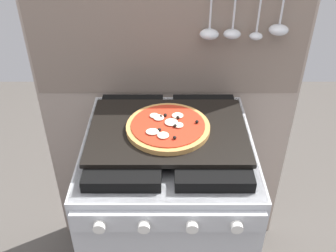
# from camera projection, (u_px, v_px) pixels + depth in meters

# --- Properties ---
(kitchen_backsplash) EXTENTS (1.10, 0.09, 1.55)m
(kitchen_backsplash) POSITION_uv_depth(u_px,v_px,m) (169.00, 107.00, 1.67)
(kitchen_backsplash) COLOR gray
(kitchen_backsplash) RESTS_ON ground_plane
(stove) EXTENTS (0.60, 0.64, 0.90)m
(stove) POSITION_uv_depth(u_px,v_px,m) (168.00, 220.00, 1.60)
(stove) COLOR #B7BABF
(stove) RESTS_ON ground_plane
(baking_tray) EXTENTS (0.54, 0.38, 0.02)m
(baking_tray) POSITION_uv_depth(u_px,v_px,m) (168.00, 130.00, 1.33)
(baking_tray) COLOR black
(baking_tray) RESTS_ON stove
(pizza_left) EXTENTS (0.29, 0.29, 0.03)m
(pizza_left) POSITION_uv_depth(u_px,v_px,m) (168.00, 127.00, 1.31)
(pizza_left) COLOR #C18947
(pizza_left) RESTS_ON baking_tray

